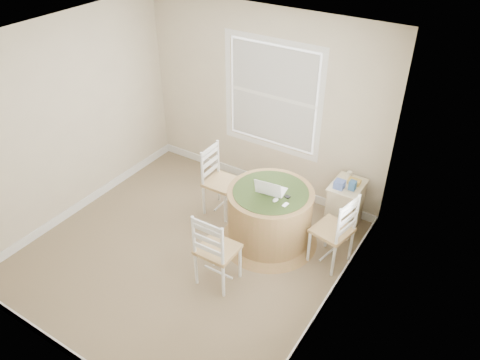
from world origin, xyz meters
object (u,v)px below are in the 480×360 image
Objects in this scene: chair_left at (222,182)px; laptop at (271,190)px; chair_near at (218,249)px; round_table at (270,214)px; corner_chest at (344,206)px; chair_right at (332,230)px.

chair_left is 2.62× the size of laptop.
chair_left is at bearing -58.35° from chair_near.
corner_chest is (0.68, 0.75, -0.07)m from round_table.
corner_chest is (1.52, 0.57, -0.14)m from chair_left.
laptop is (0.00, -0.01, 0.37)m from round_table.
chair_near is (0.70, -1.10, 0.00)m from chair_left.
round_table is at bearing -103.33° from chair_left.
chair_left and chair_near have the same top height.
chair_right is (0.79, 0.06, 0.06)m from round_table.
laptop is at bearing -53.41° from round_table.
chair_right is 0.85m from laptop.
round_table is 0.86m from chair_left.
corner_chest is at bearing -117.11° from chair_near.
round_table is 1.30× the size of chair_near.
corner_chest is (0.82, 1.67, -0.14)m from chair_near.
laptop reaches higher than round_table.
chair_left is 1.00× the size of chair_near.
laptop is at bearing -103.74° from chair_left.
chair_left is at bearing -20.38° from laptop.
round_table is 0.93m from chair_near.
laptop reaches higher than chair_right.
round_table is at bearing -66.96° from laptop.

